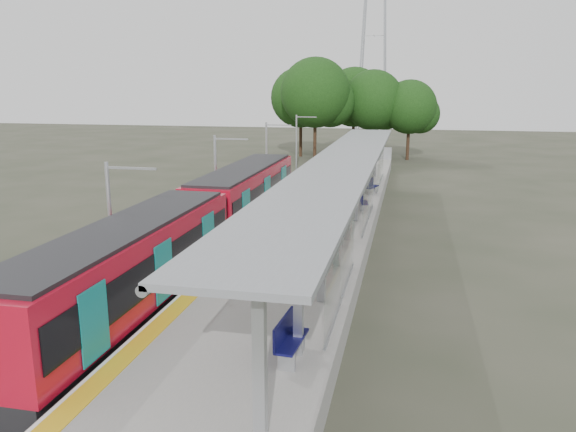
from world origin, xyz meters
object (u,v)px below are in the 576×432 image
at_px(train, 201,222).
at_px(bench_near, 288,337).
at_px(info_pillar_far, 352,197).
at_px(litter_bin, 338,235).
at_px(bench_mid, 363,201).
at_px(info_pillar_near, 309,245).
at_px(bench_far, 371,186).

xyz_separation_m(train, bench_near, (6.28, -10.08, -0.44)).
distance_m(info_pillar_far, litter_bin, 7.16).
relative_size(bench_mid, info_pillar_near, 0.81).
height_order(bench_far, info_pillar_near, info_pillar_near).
bearing_deg(info_pillar_near, bench_mid, 62.70).
relative_size(info_pillar_near, info_pillar_far, 0.85).
xyz_separation_m(train, bench_far, (6.75, 14.39, -0.51)).
distance_m(bench_far, litter_bin, 13.02).
bearing_deg(train, bench_mid, 54.21).
height_order(train, litter_bin, train).
relative_size(train, info_pillar_far, 13.80).
xyz_separation_m(bench_far, info_pillar_far, (-0.67, -5.86, 0.32)).
bearing_deg(bench_far, bench_near, -74.15).
bearing_deg(litter_bin, info_pillar_near, -105.73).
height_order(bench_near, info_pillar_far, info_pillar_far).
distance_m(bench_mid, litter_bin, 7.88).
relative_size(bench_far, info_pillar_far, 0.79).
xyz_separation_m(train, litter_bin, (6.16, 1.39, -0.61)).
distance_m(info_pillar_near, info_pillar_far, 10.12).
bearing_deg(info_pillar_near, bench_far, 64.69).
bearing_deg(train, info_pillar_far, 54.54).
relative_size(bench_near, litter_bin, 1.95).
bearing_deg(info_pillar_far, train, -138.77).
bearing_deg(bench_far, litter_bin, -75.66).
bearing_deg(bench_mid, bench_far, 80.15).
distance_m(bench_far, info_pillar_near, 16.02).
distance_m(bench_near, bench_far, 24.48).
height_order(train, bench_far, train).
xyz_separation_m(info_pillar_far, litter_bin, (0.08, -7.14, -0.42)).
xyz_separation_m(bench_far, info_pillar_near, (-1.42, -15.96, 0.19)).
height_order(info_pillar_near, info_pillar_far, info_pillar_far).
relative_size(bench_far, info_pillar_near, 0.93).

